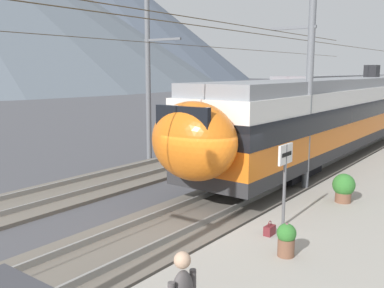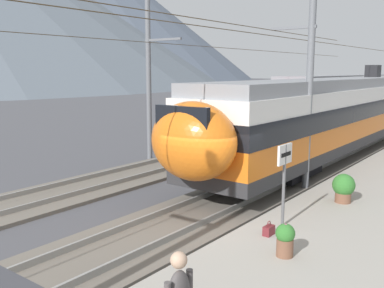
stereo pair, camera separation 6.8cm
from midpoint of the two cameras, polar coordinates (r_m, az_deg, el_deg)
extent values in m
plane|color=#4C4C51|center=(12.37, 3.04, -10.41)|extent=(400.00, 400.00, 0.00)
cube|color=#6B6359|center=(12.77, 0.18, -9.46)|extent=(120.00, 3.00, 0.12)
cube|color=gray|center=(12.33, 2.89, -9.49)|extent=(120.00, 0.07, 0.16)
cube|color=gray|center=(13.14, -2.35, -8.26)|extent=(120.00, 0.07, 0.16)
cube|color=#6B6359|center=(16.15, -14.27, -5.66)|extent=(120.00, 3.00, 0.12)
cube|color=gray|center=(15.58, -12.63, -5.63)|extent=(120.00, 0.07, 0.16)
cube|color=gray|center=(16.67, -15.84, -4.76)|extent=(120.00, 0.07, 0.16)
cube|color=#2D2D30|center=(24.54, 19.58, 1.31)|extent=(26.14, 2.94, 0.45)
cube|color=orange|center=(24.46, 19.67, 2.82)|extent=(26.14, 2.94, 0.85)
cube|color=black|center=(24.39, 19.77, 4.68)|extent=(26.14, 2.98, 0.75)
cube|color=silver|center=(24.34, 19.87, 6.32)|extent=(26.14, 2.94, 0.65)
cube|color=gray|center=(24.32, 19.94, 7.61)|extent=(25.84, 2.74, 0.45)
cube|color=black|center=(17.17, 11.22, -3.16)|extent=(2.80, 2.35, 0.42)
ellipsoid|color=orange|center=(12.18, 0.04, 0.37)|extent=(1.80, 2.70, 2.25)
cube|color=black|center=(11.73, -1.43, 2.10)|extent=(0.16, 1.76, 1.19)
cube|color=black|center=(28.08, 22.43, 8.83)|extent=(0.90, 0.70, 0.70)
cube|color=#2D2D30|center=(43.39, 20.64, 4.63)|extent=(29.91, 3.00, 0.45)
cube|color=red|center=(43.34, 20.69, 5.48)|extent=(29.91, 3.00, 0.85)
cube|color=black|center=(43.30, 20.75, 6.54)|extent=(29.91, 3.04, 0.75)
cube|color=white|center=(43.28, 20.81, 7.46)|extent=(29.91, 3.00, 0.65)
cube|color=gray|center=(43.27, 20.85, 8.19)|extent=(29.61, 2.80, 0.45)
cube|color=black|center=(34.67, 16.19, 3.04)|extent=(2.80, 2.40, 0.42)
cube|color=black|center=(52.35, 23.54, 4.72)|extent=(2.80, 2.40, 0.42)
ellipsoid|color=red|center=(28.80, 11.86, 5.51)|extent=(1.80, 2.76, 2.25)
cube|color=black|center=(28.32, 11.45, 6.32)|extent=(0.16, 1.80, 1.19)
cube|color=black|center=(47.58, 22.45, 8.86)|extent=(0.90, 0.70, 0.70)
cylinder|color=slate|center=(15.57, 15.00, 7.38)|extent=(0.24, 0.24, 7.43)
cube|color=slate|center=(15.89, 12.97, 14.62)|extent=(0.10, 1.66, 0.10)
cylinder|color=#473823|center=(16.17, 10.67, 13.72)|extent=(40.69, 0.02, 0.02)
cylinder|color=slate|center=(20.68, -5.88, 8.72)|extent=(0.24, 0.24, 7.85)
cube|color=slate|center=(20.12, -4.01, 13.50)|extent=(0.10, 2.11, 0.10)
cylinder|color=#473823|center=(19.52, -1.94, 12.90)|extent=(40.69, 0.02, 0.02)
cylinder|color=#59595B|center=(11.28, 11.84, -5.35)|extent=(0.08, 0.08, 2.12)
cube|color=silver|center=(11.10, 11.99, -1.31)|extent=(0.70, 0.06, 0.50)
cube|color=black|center=(11.09, 12.15, -1.33)|extent=(0.52, 0.01, 0.10)
sphere|color=tan|center=(5.66, -1.63, -14.97)|extent=(0.22, 0.22, 0.22)
cube|color=maroon|center=(10.88, 9.95, -11.09)|extent=(0.32, 0.18, 0.23)
torus|color=maroon|center=(10.82, 9.98, -10.27)|extent=(0.16, 0.02, 0.16)
cylinder|color=brown|center=(9.77, 12.02, -13.11)|extent=(0.36, 0.36, 0.39)
sphere|color=#33752D|center=(9.65, 12.08, -11.35)|extent=(0.42, 0.42, 0.42)
sphere|color=#DB5193|center=(9.62, 12.10, -10.83)|extent=(0.23, 0.23, 0.23)
cylinder|color=brown|center=(13.99, 19.06, -6.54)|extent=(0.47, 0.47, 0.34)
sphere|color=#33752D|center=(13.90, 19.14, -5.07)|extent=(0.67, 0.67, 0.67)
sphere|color=red|center=(13.86, 19.18, -4.46)|extent=(0.37, 0.37, 0.37)
camera|label=1|loc=(0.03, -90.13, -0.02)|focal=40.70mm
camera|label=2|loc=(0.03, 89.87, 0.02)|focal=40.70mm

